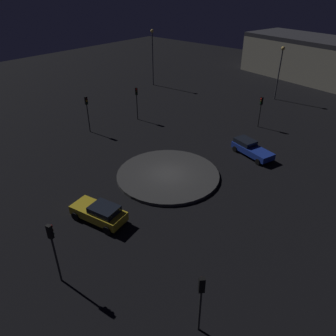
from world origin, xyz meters
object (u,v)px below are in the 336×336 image
object	(u,v)px
car_blue	(251,148)
traffic_light_northwest	(137,97)
traffic_light_north	(261,106)
traffic_light_southeast	(201,294)
traffic_light_south	(53,243)
car_yellow	(100,212)
traffic_light_west	(87,107)
streetlamp_northwest	(152,51)
streetlamp_north	(280,65)

from	to	relation	value
car_blue	traffic_light_northwest	distance (m)	15.97
car_blue	traffic_light_north	distance (m)	7.95
traffic_light_southeast	traffic_light_south	size ratio (longest dim) A/B	0.89
car_yellow	traffic_light_southeast	world-z (taller)	traffic_light_southeast
traffic_light_northwest	traffic_light_south	bearing A→B (deg)	-21.50
car_blue	traffic_light_southeast	bearing A→B (deg)	-52.07
car_blue	traffic_light_south	size ratio (longest dim) A/B	1.11
traffic_light_northwest	traffic_light_southeast	distance (m)	29.62
car_yellow	car_blue	world-z (taller)	car_yellow
traffic_light_northwest	traffic_light_north	distance (m)	15.22
traffic_light_west	traffic_light_north	distance (m)	20.45
traffic_light_west	traffic_light_south	xyz separation A→B (m)	(16.54, -14.78, 0.03)
traffic_light_northwest	streetlamp_northwest	world-z (taller)	streetlamp_northwest
car_yellow	traffic_light_northwest	world-z (taller)	traffic_light_northwest
traffic_light_northwest	traffic_light_west	world-z (taller)	traffic_light_west
car_blue	traffic_light_northwest	world-z (taller)	traffic_light_northwest
streetlamp_northwest	traffic_light_west	bearing A→B (deg)	-68.22
traffic_light_west	streetlamp_northwest	xyz separation A→B (m)	(-7.65, 19.15, 2.53)
car_blue	traffic_light_north	bearing A→B (deg)	128.53
traffic_light_west	streetlamp_north	bearing A→B (deg)	72.23
car_yellow	traffic_light_northwest	xyz separation A→B (m)	(-12.42, 16.10, 2.19)
traffic_light_north	traffic_light_south	world-z (taller)	traffic_light_south
car_yellow	traffic_light_northwest	bearing A→B (deg)	-62.42
traffic_light_southeast	traffic_light_north	distance (m)	28.34
car_yellow	traffic_light_south	size ratio (longest dim) A/B	1.04
traffic_light_north	streetlamp_north	bearing A→B (deg)	-161.69
traffic_light_south	traffic_light_southeast	bearing A→B (deg)	-83.07
car_yellow	traffic_light_south	world-z (taller)	traffic_light_south
traffic_light_north	traffic_light_south	size ratio (longest dim) A/B	0.86
streetlamp_north	traffic_light_southeast	bearing A→B (deg)	-70.36
streetlamp_northwest	streetlamp_north	xyz separation A→B (m)	(19.00, 6.55, -0.50)
streetlamp_north	traffic_light_north	bearing A→B (deg)	-74.69
car_blue	traffic_light_northwest	xyz separation A→B (m)	(-15.78, -0.90, 2.27)
traffic_light_west	traffic_light_north	world-z (taller)	traffic_light_west
traffic_light_north	streetlamp_north	world-z (taller)	streetlamp_north
car_blue	streetlamp_northwest	bearing A→B (deg)	171.38
traffic_light_north	streetlamp_northwest	bearing A→B (deg)	-98.87
traffic_light_north	traffic_light_southeast	bearing A→B (deg)	24.41
traffic_light_south	streetlamp_north	world-z (taller)	streetlamp_north
car_blue	streetlamp_northwest	world-z (taller)	streetlamp_northwest
traffic_light_northwest	traffic_light_south	size ratio (longest dim) A/B	0.96
traffic_light_west	streetlamp_north	size ratio (longest dim) A/B	0.57
car_blue	streetlamp_north	bearing A→B (deg)	124.60
car_blue	streetlamp_north	size ratio (longest dim) A/B	0.64
traffic_light_west	streetlamp_northwest	size ratio (longest dim) A/B	0.49
traffic_light_west	car_yellow	bearing A→B (deg)	-28.68
traffic_light_south	streetlamp_northwest	world-z (taller)	streetlamp_northwest
traffic_light_southeast	streetlamp_northwest	size ratio (longest dim) A/B	0.44
car_blue	traffic_light_west	size ratio (longest dim) A/B	1.13
streetlamp_northwest	traffic_light_northwest	bearing A→B (deg)	-54.23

